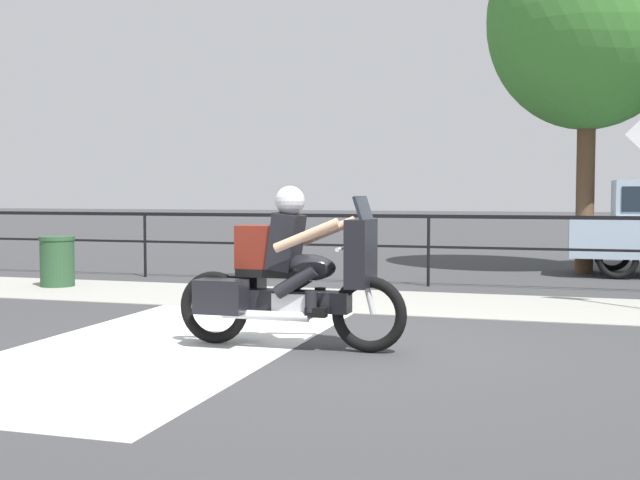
{
  "coord_description": "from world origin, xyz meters",
  "views": [
    {
      "loc": [
        2.01,
        -7.41,
        1.5
      ],
      "look_at": [
        -0.37,
        0.56,
        1.02
      ],
      "focal_mm": 45.0,
      "sensor_mm": 36.0,
      "label": 1
    }
  ],
  "objects": [
    {
      "name": "ground_plane",
      "position": [
        0.0,
        0.0,
        0.0
      ],
      "size": [
        120.0,
        120.0,
        0.0
      ],
      "primitive_type": "plane",
      "color": "#38383A"
    },
    {
      "name": "sidewalk_band",
      "position": [
        0.0,
        3.4,
        0.01
      ],
      "size": [
        44.0,
        2.4,
        0.01
      ],
      "primitive_type": "cube",
      "color": "#99968E",
      "rests_on": "ground"
    },
    {
      "name": "crosswalk_band",
      "position": [
        -1.74,
        -0.2,
        0.0
      ],
      "size": [
        2.62,
        6.0,
        0.01
      ],
      "primitive_type": "cube",
      "color": "silver",
      "rests_on": "ground"
    },
    {
      "name": "fence_railing",
      "position": [
        0.0,
        5.42,
        0.91
      ],
      "size": [
        36.0,
        0.05,
        1.16
      ],
      "color": "black",
      "rests_on": "ground"
    },
    {
      "name": "motorcycle",
      "position": [
        -0.5,
        -0.1,
        0.7
      ],
      "size": [
        2.31,
        0.76,
        1.57
      ],
      "rotation": [
        0.0,
        0.0,
        -0.01
      ],
      "color": "black",
      "rests_on": "ground"
    },
    {
      "name": "trash_bin",
      "position": [
        -5.7,
        3.65,
        0.41
      ],
      "size": [
        0.56,
        0.56,
        0.81
      ],
      "color": "#284C2D",
      "rests_on": "ground"
    },
    {
      "name": "tree_behind_sign",
      "position": [
        2.47,
        8.41,
        4.71
      ],
      "size": [
        3.72,
        3.72,
        6.77
      ],
      "color": "brown",
      "rests_on": "ground"
    }
  ]
}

